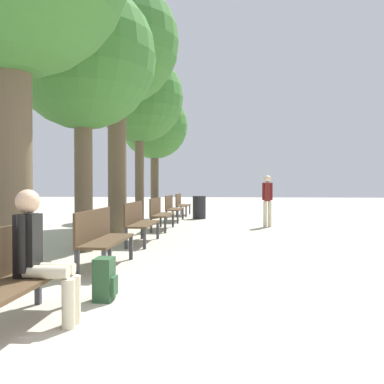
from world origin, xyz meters
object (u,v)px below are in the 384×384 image
object	(u,v)px
bench_row_4	(172,206)
bench_row_5	(181,203)
person_seated	(40,253)
trash_bin	(199,207)
tree_row_1	(83,58)
tree_row_4	(155,127)
bench_row_2	(139,220)
bench_row_3	(159,211)
bench_row_1	(101,235)
backpack	(105,280)
bench_row_0	(8,271)
tree_row_2	(117,45)
pedestrian_near	(267,197)
tree_row_3	(139,99)

from	to	relation	value
bench_row_4	bench_row_5	xyz separation A→B (m)	(0.00, 2.89, 0.00)
person_seated	trash_bin	bearing A→B (deg)	87.06
trash_bin	tree_row_1	bearing A→B (deg)	-102.02
tree_row_4	bench_row_4	bearing A→B (deg)	-55.06
bench_row_2	bench_row_3	bearing A→B (deg)	90.00
bench_row_1	bench_row_2	world-z (taller)	same
bench_row_5	backpack	xyz separation A→B (m)	(0.61, -13.43, -0.30)
bench_row_4	bench_row_3	bearing A→B (deg)	-90.00
bench_row_5	backpack	world-z (taller)	bench_row_5
bench_row_5	person_seated	distance (m)	14.33
bench_row_2	bench_row_4	world-z (taller)	same
bench_row_3	tree_row_1	bearing A→B (deg)	-101.87
backpack	trash_bin	xyz separation A→B (m)	(0.29, 11.78, 0.20)
bench_row_0	tree_row_2	bearing A→B (deg)	96.88
backpack	pedestrian_near	world-z (taller)	pedestrian_near
bench_row_3	bench_row_5	world-z (taller)	same
pedestrian_near	bench_row_0	bearing A→B (deg)	-108.36
bench_row_4	tree_row_1	size ratio (longest dim) A/B	0.32
bench_row_4	tree_row_3	size ratio (longest dim) A/B	0.31
bench_row_0	bench_row_1	xyz separation A→B (m)	(0.00, 2.89, 0.00)
tree_row_4	backpack	bearing A→B (deg)	-82.87
bench_row_5	tree_row_3	xyz separation A→B (m)	(-0.87, -4.51, 3.58)
tree_row_1	pedestrian_near	size ratio (longest dim) A/B	3.31
bench_row_5	backpack	bearing A→B (deg)	-87.41
bench_row_4	tree_row_2	bearing A→B (deg)	-101.10
pedestrian_near	tree_row_3	bearing A→B (deg)	177.96
bench_row_0	person_seated	bearing A→B (deg)	30.17
tree_row_1	tree_row_4	xyz separation A→B (m)	(0.00, 8.25, -0.26)
tree_row_4	bench_row_0	bearing A→B (deg)	-86.14
tree_row_1	tree_row_2	xyz separation A→B (m)	(0.00, 2.60, 1.08)
bench_row_0	trash_bin	world-z (taller)	bench_row_0
person_seated	backpack	world-z (taller)	person_seated
bench_row_0	tree_row_3	xyz separation A→B (m)	(-0.87, 9.96, 3.58)
bench_row_1	tree_row_1	bearing A→B (deg)	117.35
tree_row_1	tree_row_2	world-z (taller)	tree_row_2
person_seated	tree_row_3	bearing A→B (deg)	96.44
person_seated	trash_bin	xyz separation A→B (m)	(0.65, 12.68, -0.25)
bench_row_4	tree_row_3	xyz separation A→B (m)	(-0.87, -1.61, 3.58)
bench_row_0	person_seated	world-z (taller)	person_seated
bench_row_0	bench_row_1	size ratio (longest dim) A/B	1.00
bench_row_3	pedestrian_near	xyz separation A→B (m)	(3.26, 1.13, 0.39)
bench_row_5	trash_bin	size ratio (longest dim) A/B	1.96
bench_row_1	pedestrian_near	bearing A→B (deg)	64.80
bench_row_1	tree_row_2	size ratio (longest dim) A/B	0.26
bench_row_3	bench_row_1	bearing A→B (deg)	-90.00
bench_row_3	person_seated	distance (m)	8.54
backpack	trash_bin	size ratio (longest dim) A/B	0.56
bench_row_0	bench_row_4	distance (m)	11.57
tree_row_3	pedestrian_near	bearing A→B (deg)	-2.04
bench_row_5	person_seated	bearing A→B (deg)	-89.03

